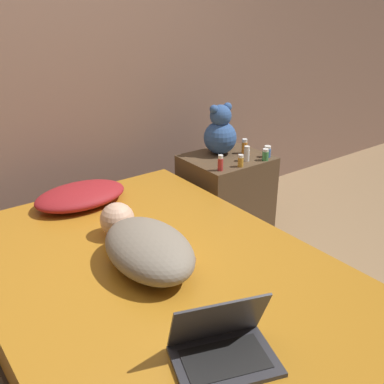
{
  "coord_description": "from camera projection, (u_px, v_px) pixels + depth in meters",
  "views": [
    {
      "loc": [
        -0.86,
        -1.38,
        1.57
      ],
      "look_at": [
        0.36,
        0.26,
        0.67
      ],
      "focal_mm": 42.0,
      "sensor_mm": 36.0,
      "label": 1
    }
  ],
  "objects": [
    {
      "name": "nightstand",
      "position": [
        226.0,
        196.0,
        3.11
      ],
      "size": [
        0.54,
        0.46,
        0.57
      ],
      "color": "brown",
      "rests_on": "ground_plane"
    },
    {
      "name": "pillow",
      "position": [
        81.0,
        195.0,
        2.5
      ],
      "size": [
        0.51,
        0.34,
        0.1
      ],
      "color": "maroon",
      "rests_on": "bed"
    },
    {
      "name": "teddy_bear",
      "position": [
        220.0,
        132.0,
        3.0
      ],
      "size": [
        0.22,
        0.22,
        0.34
      ],
      "color": "#335693",
      "rests_on": "nightstand"
    },
    {
      "name": "ground_plane",
      "position": [
        164.0,
        357.0,
        2.12
      ],
      "size": [
        12.0,
        12.0,
        0.0
      ],
      "primitive_type": "plane",
      "color": "#937551"
    },
    {
      "name": "person_lying",
      "position": [
        145.0,
        245.0,
        1.94
      ],
      "size": [
        0.38,
        0.7,
        0.18
      ],
      "rotation": [
        0.0,
        0.0,
        -0.09
      ],
      "color": "gray",
      "rests_on": "bed"
    },
    {
      "name": "bottle_blue",
      "position": [
        267.0,
        152.0,
        2.98
      ],
      "size": [
        0.05,
        0.05,
        0.08
      ],
      "color": "#3866B2",
      "rests_on": "nightstand"
    },
    {
      "name": "bottle_red",
      "position": [
        220.0,
        163.0,
        2.75
      ],
      "size": [
        0.03,
        0.03,
        0.1
      ],
      "color": "#B72D2D",
      "rests_on": "nightstand"
    },
    {
      "name": "bottle_green",
      "position": [
        265.0,
        155.0,
        2.92
      ],
      "size": [
        0.04,
        0.04,
        0.08
      ],
      "color": "#3D8E4C",
      "rests_on": "nightstand"
    },
    {
      "name": "bottle_white",
      "position": [
        247.0,
        154.0,
        2.91
      ],
      "size": [
        0.04,
        0.04,
        0.1
      ],
      "color": "white",
      "rests_on": "nightstand"
    },
    {
      "name": "bed",
      "position": [
        162.0,
        316.0,
        2.02
      ],
      "size": [
        1.38,
        2.05,
        0.49
      ],
      "color": "#2D2319",
      "rests_on": "ground_plane"
    },
    {
      "name": "bottle_amber",
      "position": [
        241.0,
        161.0,
        2.81
      ],
      "size": [
        0.04,
        0.04,
        0.08
      ],
      "color": "gold",
      "rests_on": "nightstand"
    },
    {
      "name": "wall_back",
      "position": [
        32.0,
        46.0,
        2.55
      ],
      "size": [
        8.0,
        0.06,
        2.6
      ],
      "color": "#846656",
      "rests_on": "ground_plane"
    },
    {
      "name": "bottle_orange",
      "position": [
        244.0,
        146.0,
        3.04
      ],
      "size": [
        0.04,
        0.04,
        0.1
      ],
      "color": "orange",
      "rests_on": "nightstand"
    },
    {
      "name": "laptop",
      "position": [
        222.0,
        345.0,
        1.44
      ],
      "size": [
        0.38,
        0.32,
        0.22
      ],
      "rotation": [
        0.0,
        0.0,
        -0.33
      ],
      "color": "#333338",
      "rests_on": "bed"
    }
  ]
}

